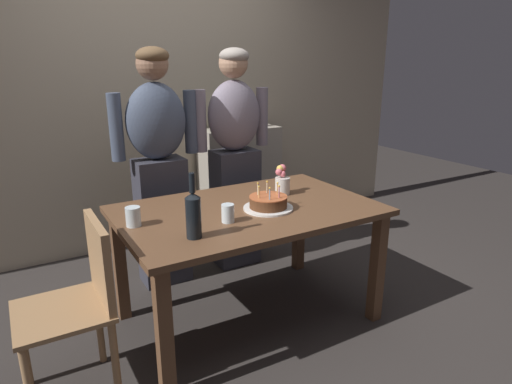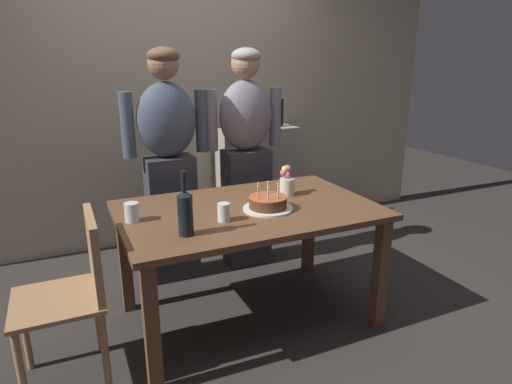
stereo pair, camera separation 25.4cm
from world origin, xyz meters
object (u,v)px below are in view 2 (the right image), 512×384
object	(u,v)px
water_glass_far	(224,212)
dining_chair	(76,286)
flower_vase	(287,182)
person_man_bearded	(169,163)
birthday_cake	(268,203)
water_glass_near	(132,212)
person_woman_cardigan	(246,156)
wine_bottle	(185,211)

from	to	relation	value
water_glass_far	dining_chair	size ratio (longest dim) A/B	0.11
flower_vase	person_man_bearded	world-z (taller)	person_man_bearded
birthday_cake	water_glass_near	bearing A→B (deg)	170.10
flower_vase	person_woman_cardigan	distance (m)	0.63
water_glass_near	flower_vase	xyz separation A→B (m)	(0.99, 0.08, 0.03)
wine_bottle	person_woman_cardigan	world-z (taller)	person_woman_cardigan
dining_chair	birthday_cake	bearing A→B (deg)	93.28
water_glass_near	flower_vase	size ratio (longest dim) A/B	0.54
person_woman_cardigan	flower_vase	bearing A→B (deg)	91.23
water_glass_far	person_man_bearded	xyz separation A→B (m)	(-0.07, 0.91, 0.08)
person_woman_cardigan	dining_chair	xyz separation A→B (m)	(-1.29, -0.90, -0.36)
water_glass_near	person_man_bearded	size ratio (longest dim) A/B	0.06
wine_bottle	flower_vase	distance (m)	0.87
flower_vase	person_woman_cardigan	bearing A→B (deg)	91.23
birthday_cake	dining_chair	xyz separation A→B (m)	(-1.07, -0.06, -0.26)
birthday_cake	wine_bottle	world-z (taller)	wine_bottle
person_man_bearded	dining_chair	size ratio (longest dim) A/B	1.90
wine_bottle	person_man_bearded	size ratio (longest dim) A/B	0.20
water_glass_far	flower_vase	distance (m)	0.60
water_glass_near	person_man_bearded	distance (m)	0.81
dining_chair	person_woman_cardigan	bearing A→B (deg)	124.78
water_glass_near	wine_bottle	size ratio (longest dim) A/B	0.32
water_glass_far	wine_bottle	world-z (taller)	wine_bottle
dining_chair	flower_vase	bearing A→B (deg)	101.67
water_glass_near	person_woman_cardigan	world-z (taller)	person_woman_cardigan
water_glass_far	dining_chair	bearing A→B (deg)	179.42
water_glass_far	dining_chair	distance (m)	0.82
birthday_cake	person_woman_cardigan	size ratio (longest dim) A/B	0.18
birthday_cake	flower_vase	world-z (taller)	flower_vase
birthday_cake	water_glass_near	distance (m)	0.76
flower_vase	wine_bottle	bearing A→B (deg)	-153.56
birthday_cake	flower_vase	size ratio (longest dim) A/B	1.53
birthday_cake	flower_vase	bearing A→B (deg)	41.56
dining_chair	water_glass_far	bearing A→B (deg)	89.42
birthday_cake	wine_bottle	xyz separation A→B (m)	(-0.54, -0.18, 0.09)
birthday_cake	dining_chair	bearing A→B (deg)	-176.72
water_glass_near	dining_chair	world-z (taller)	dining_chair
water_glass_far	dining_chair	world-z (taller)	dining_chair
water_glass_far	wine_bottle	bearing A→B (deg)	-155.96
person_man_bearded	dining_chair	world-z (taller)	person_man_bearded
water_glass_near	flower_vase	bearing A→B (deg)	4.48
water_glass_near	dining_chair	xyz separation A→B (m)	(-0.32, -0.19, -0.28)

